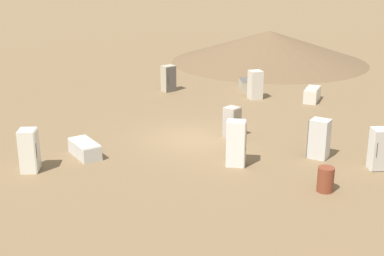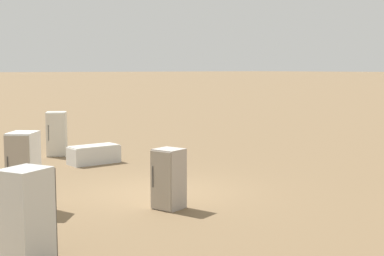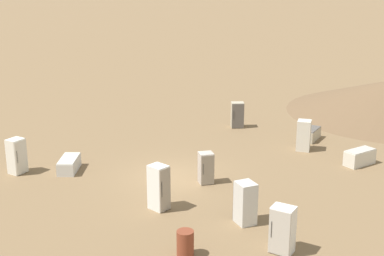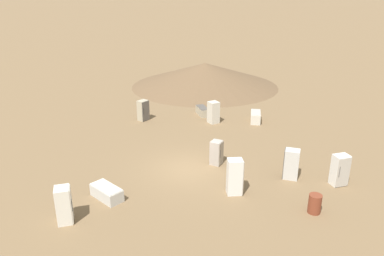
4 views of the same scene
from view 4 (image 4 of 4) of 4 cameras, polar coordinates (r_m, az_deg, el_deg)
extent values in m
plane|color=brown|center=(20.86, -0.53, -6.23)|extent=(1000.00, 1000.00, 0.00)
cone|color=brown|center=(37.96, 1.97, 8.13)|extent=(14.70, 14.70, 2.33)
cube|color=beige|center=(28.23, 9.66, 1.65)|extent=(1.47, 1.69, 0.72)
cube|color=#BCB7AD|center=(28.11, 9.71, 2.37)|extent=(1.42, 1.63, 0.04)
cube|color=#A89E93|center=(21.16, 3.71, -3.76)|extent=(0.71, 0.74, 1.40)
cube|color=gray|center=(21.05, 4.46, -3.92)|extent=(0.20, 0.57, 1.34)
cylinder|color=#2D2D2D|center=(20.83, 4.31, -3.98)|extent=(0.02, 0.02, 0.49)
cube|color=#B2A88E|center=(28.30, -7.47, 2.69)|extent=(0.62, 0.77, 1.53)
cube|color=#56514C|center=(28.09, -7.04, 2.57)|extent=(0.09, 0.71, 1.47)
cylinder|color=#2D2D2D|center=(27.88, -7.39, 2.57)|extent=(0.02, 0.02, 0.54)
cube|color=silver|center=(17.01, -18.99, -11.06)|extent=(0.92, 0.88, 1.65)
cube|color=beige|center=(16.98, -17.89, -10.97)|extent=(0.61, 0.38, 1.58)
cylinder|color=#2D2D2D|center=(16.73, -17.83, -11.16)|extent=(0.02, 0.02, 0.58)
cube|color=#B2A88E|center=(29.34, 1.59, 2.57)|extent=(1.67, 1.32, 0.61)
cube|color=#56514C|center=(29.24, 1.60, 3.17)|extent=(1.61, 1.27, 0.04)
cube|color=white|center=(20.36, 21.58, -5.96)|extent=(0.86, 0.94, 1.63)
cube|color=#BCB7AD|center=(20.16, 22.09, -6.31)|extent=(0.40, 0.65, 1.56)
cylinder|color=#2D2D2D|center=(19.95, 21.57, -6.27)|extent=(0.02, 0.02, 0.57)
cube|color=silver|center=(18.47, -12.86, -9.60)|extent=(1.70, 0.78, 0.59)
cube|color=silver|center=(18.32, -12.94, -8.75)|extent=(1.63, 0.75, 0.04)
cube|color=beige|center=(27.53, 3.29, 2.39)|extent=(0.86, 0.85, 1.61)
cube|color=#BCB7AD|center=(27.82, 2.88, 2.60)|extent=(0.22, 0.64, 1.55)
cylinder|color=#2D2D2D|center=(27.94, 3.26, 2.85)|extent=(0.02, 0.02, 0.56)
cube|color=silver|center=(20.24, 14.93, -5.34)|extent=(0.93, 0.88, 1.61)
cube|color=#56514C|center=(20.25, 13.84, -5.22)|extent=(0.30, 0.57, 1.54)
cylinder|color=#2D2D2D|center=(20.42, 13.84, -4.74)|extent=(0.02, 0.02, 0.56)
cube|color=white|center=(18.23, 6.50, -7.40)|extent=(0.90, 0.91, 1.81)
cube|color=gray|center=(18.31, 7.65, -7.33)|extent=(0.44, 0.40, 1.74)
cylinder|color=#2D2D2D|center=(18.10, 7.89, -7.37)|extent=(0.02, 0.02, 0.63)
cylinder|color=brown|center=(17.78, 18.20, -10.91)|extent=(0.57, 0.57, 0.89)
camera|label=1|loc=(6.07, 117.00, -25.61)|focal=50.00mm
camera|label=2|loc=(26.10, 30.77, 4.00)|focal=50.00mm
camera|label=3|loc=(17.63, 77.74, 3.07)|focal=50.00mm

